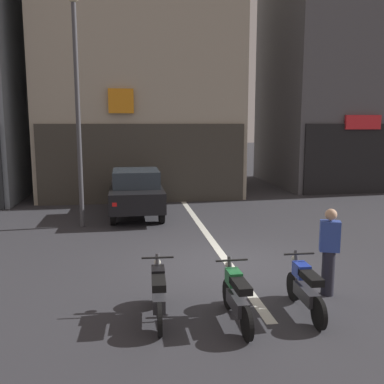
% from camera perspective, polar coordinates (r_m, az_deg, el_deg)
% --- Properties ---
extents(ground_plane, '(120.00, 120.00, 0.00)m').
position_cam_1_polar(ground_plane, '(10.12, 4.95, -9.57)').
color(ground_plane, '#333338').
extents(lane_centre_line, '(0.20, 18.00, 0.01)m').
position_cam_1_polar(lane_centre_line, '(15.81, -0.14, -2.67)').
color(lane_centre_line, silver).
rests_on(lane_centre_line, ground).
extents(building_far_right, '(10.62, 7.22, 14.44)m').
position_cam_1_polar(building_far_right, '(25.67, 22.90, 17.33)').
color(building_far_right, '#56565B').
rests_on(building_far_right, ground).
extents(car_black_crossing_near, '(1.77, 4.11, 1.64)m').
position_cam_1_polar(car_black_crossing_near, '(15.17, -7.39, 0.13)').
color(car_black_crossing_near, black).
rests_on(car_black_crossing_near, ground).
extents(street_lamp, '(0.36, 0.36, 7.07)m').
position_cam_1_polar(street_lamp, '(13.78, -14.97, 13.16)').
color(street_lamp, '#47474C').
rests_on(street_lamp, ground).
extents(motorcycle_black_row_leftmost, '(0.55, 1.67, 0.98)m').
position_cam_1_polar(motorcycle_black_row_leftmost, '(7.36, -4.45, -13.11)').
color(motorcycle_black_row_leftmost, black).
rests_on(motorcycle_black_row_leftmost, ground).
extents(motorcycle_green_row_left_mid, '(0.55, 1.67, 0.98)m').
position_cam_1_polar(motorcycle_green_row_left_mid, '(7.24, 5.91, -13.50)').
color(motorcycle_green_row_left_mid, black).
rests_on(motorcycle_green_row_left_mid, ground).
extents(motorcycle_blue_row_centre, '(0.55, 1.67, 0.98)m').
position_cam_1_polar(motorcycle_blue_row_centre, '(7.78, 14.72, -12.13)').
color(motorcycle_blue_row_centre, black).
rests_on(motorcycle_blue_row_centre, ground).
extents(person_by_motorcycles, '(0.41, 0.33, 1.67)m').
position_cam_1_polar(person_by_motorcycles, '(8.56, 17.67, -7.48)').
color(person_by_motorcycles, '#23232D').
rests_on(person_by_motorcycles, ground).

